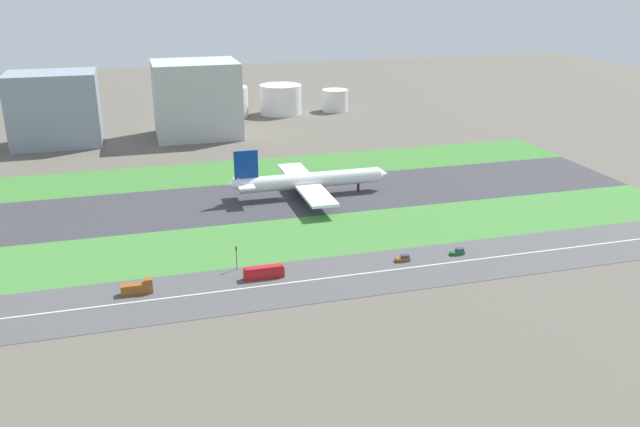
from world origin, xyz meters
TOP-DOWN VIEW (x-y plane):
  - ground_plane at (0.00, 0.00)m, footprint 800.00×800.00m
  - runway at (0.00, 0.00)m, footprint 280.00×46.00m
  - grass_median_north at (0.00, 41.00)m, footprint 280.00×36.00m
  - grass_median_south at (0.00, -41.00)m, footprint 280.00×36.00m
  - highway at (0.00, -73.00)m, footprint 280.00×28.00m
  - highway_centerline at (0.00, -73.00)m, footprint 266.00×0.50m
  - airliner at (9.44, 0.00)m, footprint 65.00×56.00m
  - car_2 at (21.55, -68.00)m, footprint 4.40×1.80m
  - bus_0 at (-21.18, -68.00)m, footprint 11.60×2.50m
  - truck_0 at (-55.86, -68.00)m, footprint 8.40×2.50m
  - car_0 at (39.69, -68.00)m, footprint 4.40×1.80m
  - traffic_light at (-27.62, -60.01)m, footprint 0.36×0.50m
  - terminal_building at (-90.00, 114.00)m, footprint 42.57×30.26m
  - hangar_building at (-19.88, 114.00)m, footprint 43.42×36.62m
  - fuel_tank_west at (4.06, 159.00)m, footprint 21.57×21.57m
  - fuel_tank_centre at (35.23, 159.00)m, footprint 25.54×25.54m
  - fuel_tank_east at (70.12, 159.00)m, footprint 16.20×16.20m

SIDE VIEW (x-z plane):
  - ground_plane at x=0.00m, z-range 0.00..0.00m
  - runway at x=0.00m, z-range 0.00..0.10m
  - grass_median_north at x=0.00m, z-range 0.00..0.10m
  - grass_median_south at x=0.00m, z-range 0.00..0.10m
  - highway at x=0.00m, z-range 0.00..0.10m
  - highway_centerline at x=0.00m, z-range 0.10..0.11m
  - car_2 at x=21.55m, z-range -0.08..1.92m
  - car_0 at x=39.69m, z-range -0.08..1.92m
  - truck_0 at x=-55.86m, z-range -0.33..3.67m
  - bus_0 at x=-21.18m, z-range 0.07..3.57m
  - traffic_light at x=-27.62m, z-range 0.69..7.89m
  - airliner at x=9.44m, z-range -3.62..16.08m
  - fuel_tank_east at x=70.12m, z-range 0.00..13.21m
  - fuel_tank_centre at x=35.23m, z-range 0.00..17.74m
  - fuel_tank_west at x=4.06m, z-range 0.00..17.87m
  - terminal_building at x=-90.00m, z-range 0.00..36.14m
  - hangar_building at x=-19.88m, z-range 0.00..39.06m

